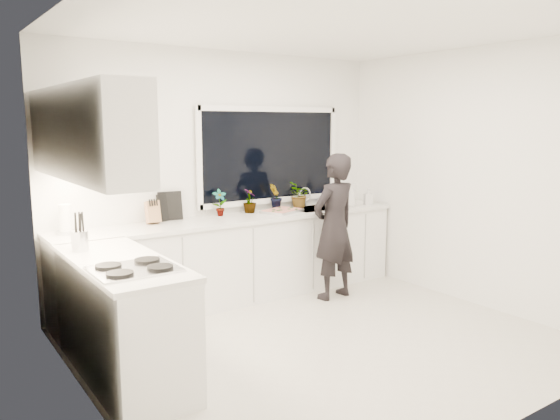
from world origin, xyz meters
TOP-DOWN VIEW (x-y plane):
  - floor at (0.00, 0.00)m, footprint 4.00×3.50m
  - wall_back at (0.00, 1.76)m, footprint 4.00×0.02m
  - wall_left at (-2.01, 0.00)m, footprint 0.02×3.50m
  - wall_right at (2.01, 0.00)m, footprint 0.02×3.50m
  - ceiling at (0.00, 0.00)m, footprint 4.00×3.50m
  - window at (0.60, 1.73)m, footprint 1.80×0.02m
  - base_cabinets_back at (0.00, 1.45)m, footprint 3.92×0.58m
  - base_cabinets_left at (-1.67, 0.35)m, footprint 0.58×1.60m
  - countertop_back at (0.00, 1.44)m, footprint 3.94×0.62m
  - countertop_left at (-1.67, 0.35)m, footprint 0.62×1.60m
  - upper_cabinets at (-1.79, 0.70)m, footprint 0.34×2.10m
  - sink at (1.05, 1.45)m, footprint 0.58×0.42m
  - faucet at (1.05, 1.65)m, footprint 0.03×0.03m
  - stovetop at (-1.69, -0.00)m, footprint 0.56×0.48m
  - person at (0.88, 0.90)m, footprint 0.63×0.45m
  - pizza_tray at (0.55, 1.42)m, footprint 0.52×0.45m
  - pizza at (0.55, 1.42)m, footprint 0.47×0.40m
  - watering_can at (1.41, 1.61)m, footprint 0.16×0.16m
  - paper_towel_roll at (-1.76, 1.55)m, footprint 0.12×0.12m
  - knife_block at (-0.91, 1.59)m, footprint 0.14×0.11m
  - utensil_crock at (-1.84, 0.80)m, footprint 0.15×0.15m
  - picture_frame_large at (-0.72, 1.69)m, footprint 0.21×0.09m
  - picture_frame_small at (-0.68, 1.69)m, footprint 0.25×0.05m
  - herb_plants at (0.63, 1.61)m, footprint 1.33×0.35m
  - soap_bottles at (1.58, 1.30)m, footprint 0.42×0.16m

SIDE VIEW (x-z plane):
  - floor at x=0.00m, z-range -0.02..0.00m
  - base_cabinets_back at x=0.00m, z-range 0.00..0.88m
  - base_cabinets_left at x=-1.67m, z-range 0.00..0.88m
  - person at x=0.88m, z-range 0.00..1.60m
  - sink at x=1.05m, z-range 0.80..0.94m
  - countertop_back at x=0.00m, z-range 0.88..0.92m
  - countertop_left at x=-1.67m, z-range 0.88..0.92m
  - stovetop at x=-1.69m, z-range 0.92..0.95m
  - pizza_tray at x=0.55m, z-range 0.92..0.95m
  - pizza at x=0.55m, z-range 0.95..0.96m
  - watering_can at x=1.41m, z-range 0.92..1.05m
  - utensil_crock at x=-1.84m, z-range 0.92..1.08m
  - faucet at x=1.05m, z-range 0.92..1.14m
  - knife_block at x=-0.91m, z-range 0.92..1.14m
  - paper_towel_roll at x=-1.76m, z-range 0.92..1.18m
  - soap_bottles at x=1.58m, z-range 0.91..1.19m
  - picture_frame_large at x=-0.72m, z-range 0.92..1.20m
  - picture_frame_small at x=-0.68m, z-range 0.92..1.22m
  - herb_plants at x=0.63m, z-range 0.92..1.23m
  - wall_back at x=0.00m, z-range 0.00..2.70m
  - wall_left at x=-2.01m, z-range 0.00..2.70m
  - wall_right at x=2.01m, z-range 0.00..2.70m
  - window at x=0.60m, z-range 1.05..2.05m
  - upper_cabinets at x=-1.79m, z-range 1.50..2.20m
  - ceiling at x=0.00m, z-range 2.70..2.72m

